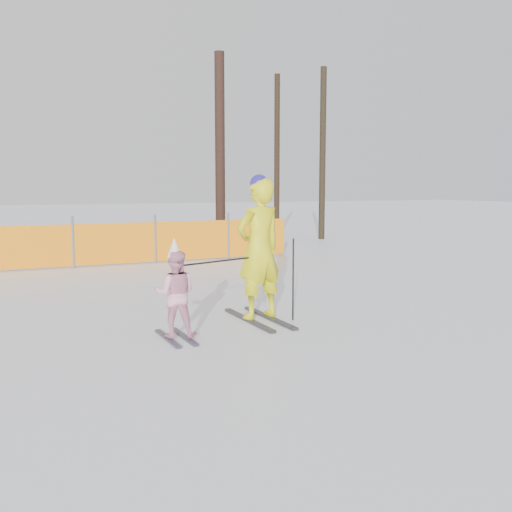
% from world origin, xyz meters
% --- Properties ---
extents(ground, '(120.00, 120.00, 0.00)m').
position_xyz_m(ground, '(0.00, 0.00, 0.00)').
color(ground, white).
rests_on(ground, ground).
extents(adult, '(0.81, 1.55, 2.10)m').
position_xyz_m(adult, '(0.26, 0.93, 1.05)').
color(adult, black).
rests_on(adult, ground).
extents(child, '(0.66, 0.93, 1.29)m').
position_xyz_m(child, '(-1.15, 0.48, 0.59)').
color(child, black).
rests_on(child, ground).
extents(ski_poles, '(1.75, 0.40, 1.19)m').
position_xyz_m(ski_poles, '(0.12, 0.71, 0.77)').
color(ski_poles, black).
rests_on(ski_poles, ground).
extents(tree_trunks, '(4.72, 2.43, 6.23)m').
position_xyz_m(tree_trunks, '(5.59, 11.40, 3.07)').
color(tree_trunks, black).
rests_on(tree_trunks, ground).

